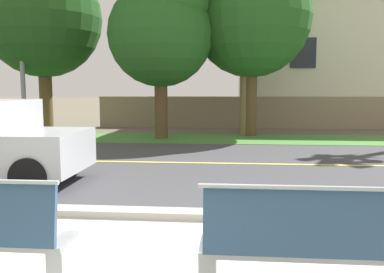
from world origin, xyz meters
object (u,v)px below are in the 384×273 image
(bench_right, at_px, (317,249))
(shade_tree_centre, at_px, (256,8))
(streetlamp, at_px, (23,23))
(shade_tree_left, at_px, (163,26))
(shade_tree_far_left, at_px, (45,9))

(bench_right, relative_size, shade_tree_centre, 0.27)
(streetlamp, relative_size, shade_tree_left, 1.18)
(bench_right, xyz_separation_m, shade_tree_centre, (0.23, 12.08, 4.16))
(bench_right, height_order, streetlamp, streetlamp)
(shade_tree_centre, bearing_deg, shade_tree_left, -159.40)
(shade_tree_far_left, bearing_deg, bench_right, -57.61)
(shade_tree_left, bearing_deg, shade_tree_centre, 20.60)
(streetlamp, xyz_separation_m, shade_tree_left, (4.92, 0.07, -0.15))
(bench_right, bearing_deg, shade_tree_far_left, 122.39)
(streetlamp, relative_size, shade_tree_far_left, 0.98)
(shade_tree_far_left, distance_m, shade_tree_left, 4.71)
(bench_right, distance_m, shade_tree_left, 11.78)
(shade_tree_far_left, bearing_deg, shade_tree_centre, 2.01)
(shade_tree_far_left, bearing_deg, streetlamp, -110.08)
(bench_right, distance_m, shade_tree_far_left, 14.60)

